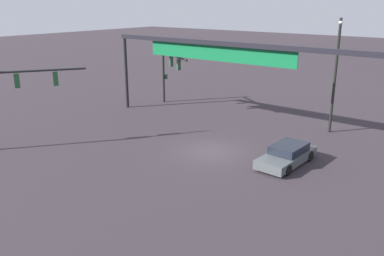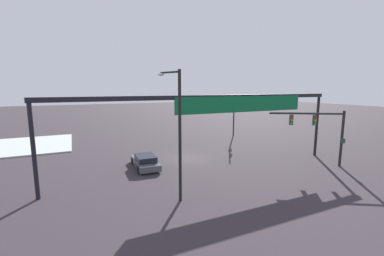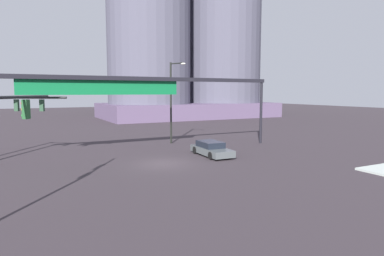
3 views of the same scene
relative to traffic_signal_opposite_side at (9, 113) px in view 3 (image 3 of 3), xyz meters
name	(u,v)px [view 3 (image 3 of 3)]	position (x,y,z in m)	size (l,w,h in m)	color
ground_plane	(164,164)	(10.33, -7.62, -3.74)	(201.91, 201.91, 0.00)	#332B31
traffic_signal_opposite_side	(9,113)	(0.00, 0.00, 0.00)	(5.91, 3.97, 5.29)	black
streetlamp_curved_arm	(172,97)	(15.04, 1.22, 1.12)	(0.94, 2.18, 8.47)	black
overhead_sign_gantry	(132,87)	(9.49, -2.74, 2.07)	(26.70, 0.43, 6.75)	black
sedan_car_approaching	(211,149)	(15.21, -6.51, -3.17)	(2.10, 4.74, 1.21)	#4B5153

